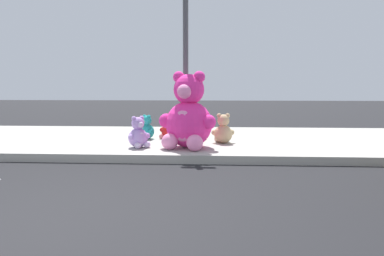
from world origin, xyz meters
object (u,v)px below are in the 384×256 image
object	(u,v)px
plush_yellow	(197,128)
plush_teal	(146,129)
plush_red	(168,129)
plush_lavender	(139,135)
plush_tan	(223,131)
sign_pole	(186,59)
plush_pink_large	(188,117)

from	to	relation	value
plush_yellow	plush_teal	bearing A→B (deg)	-177.10
plush_red	plush_yellow	distance (m)	0.63
plush_yellow	plush_lavender	bearing A→B (deg)	-130.90
plush_tan	plush_red	world-z (taller)	plush_tan
plush_lavender	plush_yellow	bearing A→B (deg)	49.10
sign_pole	plush_lavender	bearing A→B (deg)	-143.74
plush_lavender	plush_teal	distance (m)	1.16
plush_lavender	plush_red	distance (m)	1.29
plush_red	plush_yellow	size ratio (longest dim) A/B	0.92
plush_teal	plush_pink_large	bearing A→B (deg)	-48.31
plush_pink_large	plush_yellow	distance (m)	1.24
sign_pole	plush_teal	distance (m)	1.82
plush_tan	plush_teal	xyz separation A→B (m)	(-1.68, 0.50, -0.03)
plush_teal	sign_pole	bearing A→B (deg)	-30.40
plush_pink_large	plush_teal	size ratio (longest dim) A/B	2.69
plush_pink_large	plush_tan	bearing A→B (deg)	42.92
plush_pink_large	plush_lavender	size ratio (longest dim) A/B	2.39
plush_lavender	sign_pole	bearing A→B (deg)	36.26
plush_lavender	plush_tan	size ratio (longest dim) A/B	0.98
sign_pole	plush_tan	xyz separation A→B (m)	(0.76, 0.03, -1.45)
sign_pole	plush_yellow	world-z (taller)	sign_pole
plush_pink_large	plush_red	xyz separation A→B (m)	(-0.52, 1.18, -0.36)
sign_pole	plush_yellow	distance (m)	1.59
plush_pink_large	plush_teal	bearing A→B (deg)	131.69
sign_pole	plush_pink_large	size ratio (longest dim) A/B	2.22
plush_lavender	plush_teal	world-z (taller)	plush_lavender
sign_pole	plush_tan	size ratio (longest dim) A/B	5.22
plush_tan	plush_red	distance (m)	1.32
plush_tan	plush_red	bearing A→B (deg)	155.01
sign_pole	plush_lavender	xyz separation A→B (m)	(-0.85, -0.62, -1.46)
plush_lavender	plush_tan	distance (m)	1.74
plush_red	plush_yellow	xyz separation A→B (m)	(0.63, 0.00, 0.02)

